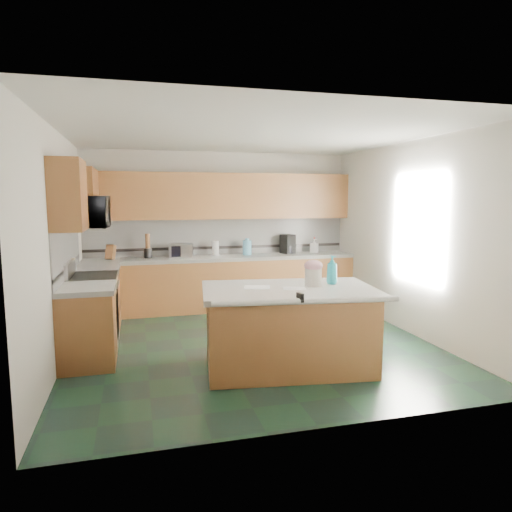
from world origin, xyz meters
name	(u,v)px	position (x,y,z in m)	size (l,w,h in m)	color
floor	(252,344)	(0.00, 0.00, 0.00)	(4.60, 4.60, 0.00)	black
ceiling	(252,134)	(0.00, 0.00, 2.70)	(4.60, 4.60, 0.00)	white
wall_back	(219,230)	(0.00, 2.32, 1.35)	(4.60, 0.04, 2.70)	silver
wall_front	(324,269)	(0.00, -2.32, 1.35)	(4.60, 0.04, 2.70)	silver
wall_left	(57,247)	(-2.32, 0.00, 1.35)	(0.04, 4.60, 2.70)	silver
wall_right	(411,238)	(2.32, 0.00, 1.35)	(0.04, 4.60, 2.70)	silver
back_base_cab	(223,284)	(0.00, 2.00, 0.43)	(4.60, 0.60, 0.86)	#532C15
back_countertop	(223,258)	(0.00, 2.00, 0.89)	(4.60, 0.64, 0.06)	white
back_upper_cab	(221,196)	(0.00, 2.13, 1.94)	(4.60, 0.33, 0.78)	#532C15
back_backsplash	(220,236)	(0.00, 2.29, 1.24)	(4.60, 0.02, 0.63)	silver
back_accent_band	(220,247)	(0.00, 2.28, 1.04)	(4.60, 0.01, 0.05)	black
left_base_cab_rear	(98,300)	(-2.00, 1.29, 0.43)	(0.60, 0.82, 0.86)	#532C15
left_counter_rear	(97,269)	(-2.00, 1.29, 0.89)	(0.64, 0.82, 0.06)	white
left_base_cab_front	(88,328)	(-2.00, -0.24, 0.43)	(0.60, 0.72, 0.86)	#532C15
left_counter_front	(86,289)	(-2.00, -0.24, 0.89)	(0.64, 0.72, 0.06)	white
left_backsplash	(67,251)	(-2.29, 0.55, 1.24)	(0.02, 2.30, 0.63)	silver
left_accent_band	(68,266)	(-2.28, 0.55, 1.04)	(0.01, 2.30, 0.05)	black
left_upper_cab_rear	(84,196)	(-2.13, 1.42, 1.94)	(0.33, 1.09, 0.78)	#532C15
left_upper_cab_front	(68,195)	(-2.13, -0.24, 1.94)	(0.33, 0.72, 0.78)	#532C15
range_body	(93,312)	(-2.00, 0.50, 0.44)	(0.60, 0.76, 0.88)	#B7B7BC
range_oven_door	(117,313)	(-1.71, 0.50, 0.40)	(0.02, 0.68, 0.55)	black
range_cooktop	(92,277)	(-2.00, 0.50, 0.90)	(0.62, 0.78, 0.04)	black
range_handle	(118,285)	(-1.68, 0.50, 0.78)	(0.02, 0.02, 0.66)	#B7B7BC
range_backguard	(70,268)	(-2.26, 0.50, 1.02)	(0.06, 0.76, 0.18)	#B7B7BC
microwave	(89,212)	(-2.00, 0.50, 1.73)	(0.73, 0.50, 0.41)	#B7B7BC
island_base	(288,330)	(0.19, -0.92, 0.43)	(1.80, 1.03, 0.86)	#532C15
island_top	(289,290)	(0.19, -0.92, 0.89)	(1.90, 1.13, 0.06)	white
island_bullnose	(307,301)	(0.19, -1.48, 0.89)	(0.06, 0.06, 1.90)	white
treat_jar	(313,277)	(0.49, -0.88, 1.02)	(0.19, 0.19, 0.20)	beige
treat_jar_lid	(313,266)	(0.49, -0.88, 1.15)	(0.21, 0.21, 0.13)	#C88695
treat_jar_knob	(313,262)	(0.49, -0.88, 1.20)	(0.02, 0.02, 0.07)	tan
treat_jar_knob_end_l	(311,262)	(0.46, -0.88, 1.20)	(0.04, 0.04, 0.04)	tan
treat_jar_knob_end_r	(316,262)	(0.53, -0.88, 1.20)	(0.04, 0.04, 0.04)	tan
soap_bottle_island	(332,270)	(0.75, -0.83, 1.08)	(0.13, 0.13, 0.33)	#22A5BB
paper_sheet_a	(294,288)	(0.24, -0.98, 0.92)	(0.25, 0.19, 0.00)	white
paper_sheet_b	(257,287)	(-0.14, -0.81, 0.92)	(0.29, 0.22, 0.00)	white
clamp_body	(300,297)	(0.12, -1.46, 0.93)	(0.03, 0.10, 0.09)	black
clamp_handle	(302,301)	(0.12, -1.52, 0.91)	(0.02, 0.02, 0.07)	black
knife_block	(111,252)	(-1.84, 2.05, 1.04)	(0.13, 0.11, 0.23)	#472814
utensil_crock	(148,253)	(-1.25, 2.08, 1.00)	(0.13, 0.13, 0.16)	black
utensil_bundle	(148,241)	(-1.25, 2.08, 1.20)	(0.08, 0.08, 0.24)	#472814
toaster_oven	(181,251)	(-0.71, 2.05, 1.03)	(0.38, 0.26, 0.22)	#B7B7BC
toaster_oven_door	(182,251)	(-0.71, 1.93, 1.03)	(0.34, 0.01, 0.18)	black
paper_towel	(216,248)	(-0.11, 2.10, 1.05)	(0.11, 0.11, 0.25)	white
paper_towel_base	(216,255)	(-0.11, 2.10, 0.93)	(0.17, 0.17, 0.01)	#B7B7BC
water_jug	(247,248)	(0.44, 2.06, 1.05)	(0.15, 0.15, 0.26)	#65B3D7
water_jug_neck	(247,239)	(0.44, 2.06, 1.19)	(0.07, 0.07, 0.04)	#65B3D7
coffee_maker	(288,244)	(1.19, 2.08, 1.09)	(0.20, 0.22, 0.34)	black
coffee_carafe	(289,250)	(1.19, 2.03, 0.99)	(0.14, 0.14, 0.14)	black
soap_bottle_back	(314,246)	(1.69, 2.05, 1.05)	(0.11, 0.12, 0.25)	white
soap_back_cap	(314,238)	(1.69, 2.05, 1.19)	(0.02, 0.02, 0.03)	red
window_light_proxy	(418,228)	(2.29, -0.20, 1.50)	(0.02, 1.40, 1.10)	white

